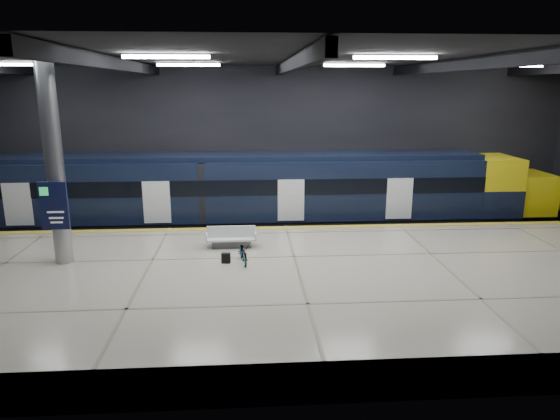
{
  "coord_description": "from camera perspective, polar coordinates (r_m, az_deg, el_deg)",
  "views": [
    {
      "loc": [
        -1.64,
        -17.83,
        7.03
      ],
      "look_at": [
        -0.34,
        1.5,
        2.2
      ],
      "focal_mm": 32.0,
      "sensor_mm": 36.0,
      "label": 1
    }
  ],
  "objects": [
    {
      "name": "platform",
      "position": [
        16.72,
        2.12,
        -8.81
      ],
      "size": [
        30.0,
        11.0,
        1.1
      ],
      "primitive_type": "cube",
      "color": "#B3AC97",
      "rests_on": "ground"
    },
    {
      "name": "room_shell",
      "position": [
        17.95,
        1.43,
        9.81
      ],
      "size": [
        30.1,
        16.1,
        8.05
      ],
      "color": "black",
      "rests_on": "ground"
    },
    {
      "name": "bicycle",
      "position": [
        17.25,
        -4.22,
        -4.85
      ],
      "size": [
        0.7,
        1.46,
        0.73
      ],
      "primitive_type": "imported",
      "rotation": [
        0.0,
        0.0,
        0.15
      ],
      "color": "#99999E",
      "rests_on": "platform"
    },
    {
      "name": "ground",
      "position": [
        19.23,
        1.33,
        -7.44
      ],
      "size": [
        30.0,
        30.0,
        0.0
      ],
      "primitive_type": "plane",
      "color": "black",
      "rests_on": "ground"
    },
    {
      "name": "pannier_bag",
      "position": [
        17.33,
        -6.2,
        -5.48
      ],
      "size": [
        0.32,
        0.22,
        0.35
      ],
      "primitive_type": "cube",
      "rotation": [
        0.0,
        0.0,
        -0.13
      ],
      "color": "black",
      "rests_on": "platform"
    },
    {
      "name": "safety_strip",
      "position": [
        21.48,
        0.69,
        -2.01
      ],
      "size": [
        30.0,
        0.4,
        0.01
      ],
      "primitive_type": "cube",
      "color": "gold",
      "rests_on": "platform"
    },
    {
      "name": "bench",
      "position": [
        18.96,
        -5.57,
        -3.37
      ],
      "size": [
        1.87,
        0.78,
        0.83
      ],
      "rotation": [
        0.0,
        0.0,
        0.0
      ],
      "color": "#595B60",
      "rests_on": "platform"
    },
    {
      "name": "rails",
      "position": [
        24.4,
        0.17,
        -2.55
      ],
      "size": [
        30.0,
        1.52,
        0.16
      ],
      "color": "gray",
      "rests_on": "ground"
    },
    {
      "name": "info_column",
      "position": [
        18.15,
        -24.4,
        4.62
      ],
      "size": [
        0.9,
        0.78,
        6.9
      ],
      "color": "#9EA0A5",
      "rests_on": "platform"
    },
    {
      "name": "train",
      "position": [
        23.86,
        -1.92,
        1.97
      ],
      "size": [
        29.4,
        2.84,
        3.79
      ],
      "color": "black",
      "rests_on": "ground"
    }
  ]
}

